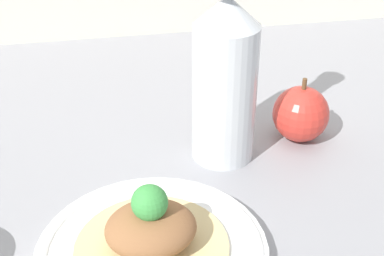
{
  "coord_description": "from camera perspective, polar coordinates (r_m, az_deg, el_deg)",
  "views": [
    {
      "loc": [
        -9.03,
        -47.88,
        39.56
      ],
      "look_at": [
        0.24,
        -0.19,
        9.79
      ],
      "focal_mm": 50.0,
      "sensor_mm": 36.0,
      "label": 1
    }
  ],
  "objects": [
    {
      "name": "plate",
      "position": [
        0.55,
        -4.27,
        -13.07
      ],
      "size": [
        23.29,
        23.29,
        1.99
      ],
      "color": "white",
      "rests_on": "ground_plane"
    },
    {
      "name": "cider_bottle",
      "position": [
        0.65,
        3.55,
        5.62
      ],
      "size": [
        7.96,
        7.96,
        27.98
      ],
      "color": "silver",
      "rests_on": "ground_plane"
    },
    {
      "name": "ground_plane",
      "position": [
        0.64,
        -0.24,
        -8.96
      ],
      "size": [
        180.0,
        110.0,
        4.0
      ],
      "primitive_type": "cube",
      "color": "gray"
    },
    {
      "name": "plated_food",
      "position": [
        0.53,
        -4.4,
        -10.78
      ],
      "size": [
        15.42,
        15.42,
        7.53
      ],
      "color": "#D6BC7F",
      "rests_on": "plate"
    },
    {
      "name": "apple",
      "position": [
        0.73,
        11.52,
        1.49
      ],
      "size": [
        7.57,
        7.57,
        9.02
      ],
      "color": "red",
      "rests_on": "ground_plane"
    }
  ]
}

